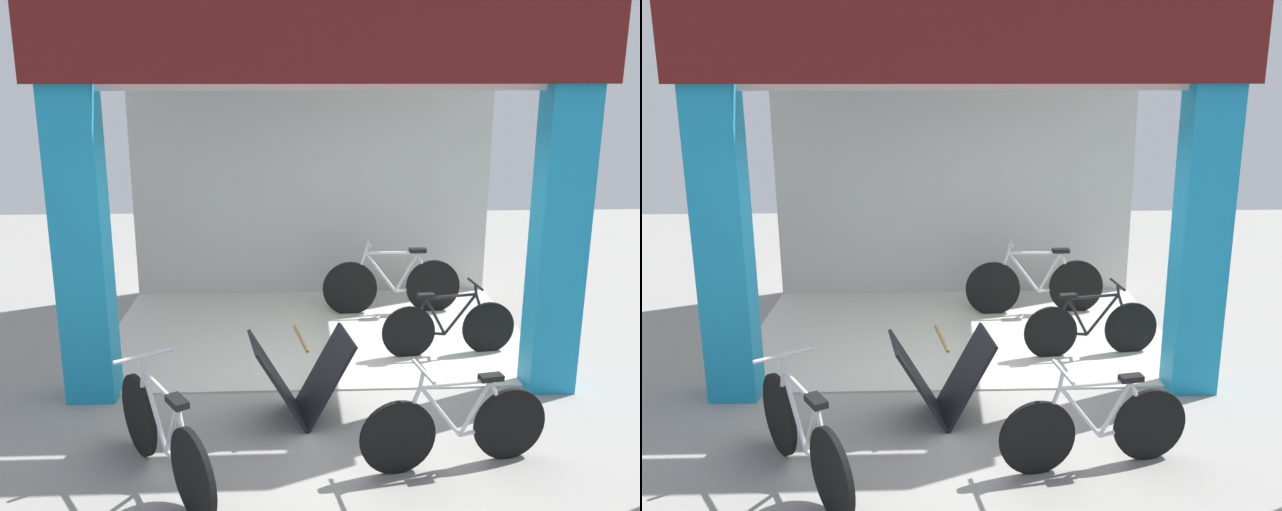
# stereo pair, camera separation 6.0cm
# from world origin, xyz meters

# --- Properties ---
(ground_plane) EXTENTS (17.58, 17.58, 0.00)m
(ground_plane) POSITION_xyz_m (0.00, 0.00, 0.00)
(ground_plane) COLOR gray
(ground_plane) RESTS_ON ground
(shop_facade) EXTENTS (4.99, 3.44, 3.72)m
(shop_facade) POSITION_xyz_m (0.00, 1.50, 1.96)
(shop_facade) COLOR beige
(shop_facade) RESTS_ON ground
(bicycle_inside_0) EXTENTS (1.75, 0.48, 0.96)m
(bicycle_inside_0) POSITION_xyz_m (0.98, 2.18, 0.38)
(bicycle_inside_0) COLOR black
(bicycle_inside_0) RESTS_ON ground
(bicycle_inside_1) EXTENTS (1.47, 0.41, 0.81)m
(bicycle_inside_1) POSITION_xyz_m (1.39, 0.82, 0.32)
(bicycle_inside_1) COLOR black
(bicycle_inside_1) RESTS_ON ground
(bicycle_parked_0) EXTENTS (1.51, 0.42, 0.84)m
(bicycle_parked_0) POSITION_xyz_m (0.95, -1.33, 0.34)
(bicycle_parked_0) COLOR black
(bicycle_parked_0) RESTS_ON ground
(bicycle_parked_1) EXTENTS (0.93, 1.46, 0.93)m
(bicycle_parked_1) POSITION_xyz_m (-1.26, -1.47, 0.37)
(bicycle_parked_1) COLOR black
(bicycle_parked_1) RESTS_ON ground
(sandwich_board_sign) EXTENTS (0.95, 0.73, 0.78)m
(sandwich_board_sign) POSITION_xyz_m (-0.23, -0.51, 0.38)
(sandwich_board_sign) COLOR black
(sandwich_board_sign) RESTS_ON ground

